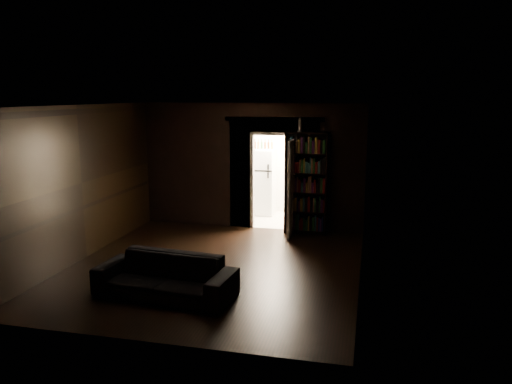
# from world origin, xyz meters

# --- Properties ---
(ground) EXTENTS (5.50, 5.50, 0.00)m
(ground) POSITION_xyz_m (0.00, 0.00, 0.00)
(ground) COLOR black
(ground) RESTS_ON ground
(room_walls) EXTENTS (5.02, 5.61, 2.84)m
(room_walls) POSITION_xyz_m (-0.01, 1.07, 1.68)
(room_walls) COLOR black
(room_walls) RESTS_ON ground
(kitchen_alcove) EXTENTS (2.20, 1.80, 2.60)m
(kitchen_alcove) POSITION_xyz_m (0.50, 3.87, 1.21)
(kitchen_alcove) COLOR beige
(kitchen_alcove) RESTS_ON ground
(sofa) EXTENTS (2.18, 1.11, 0.81)m
(sofa) POSITION_xyz_m (-0.33, -1.35, 0.40)
(sofa) COLOR black
(sofa) RESTS_ON ground
(bookshelf) EXTENTS (0.95, 0.62, 2.20)m
(bookshelf) POSITION_xyz_m (1.25, 2.59, 1.10)
(bookshelf) COLOR black
(bookshelf) RESTS_ON ground
(refrigerator) EXTENTS (0.91, 0.87, 1.65)m
(refrigerator) POSITION_xyz_m (-0.10, 4.11, 0.82)
(refrigerator) COLOR silver
(refrigerator) RESTS_ON ground
(door) EXTENTS (0.06, 0.85, 2.05)m
(door) POSITION_xyz_m (0.98, 2.31, 1.02)
(door) COLOR silver
(door) RESTS_ON ground
(figurine) EXTENTS (0.11, 0.11, 0.30)m
(figurine) POSITION_xyz_m (1.10, 2.55, 2.35)
(figurine) COLOR silver
(figurine) RESTS_ON bookshelf
(bottles) EXTENTS (0.60, 0.24, 0.24)m
(bottles) POSITION_xyz_m (-0.06, 4.10, 1.77)
(bottles) COLOR black
(bottles) RESTS_ON refrigerator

